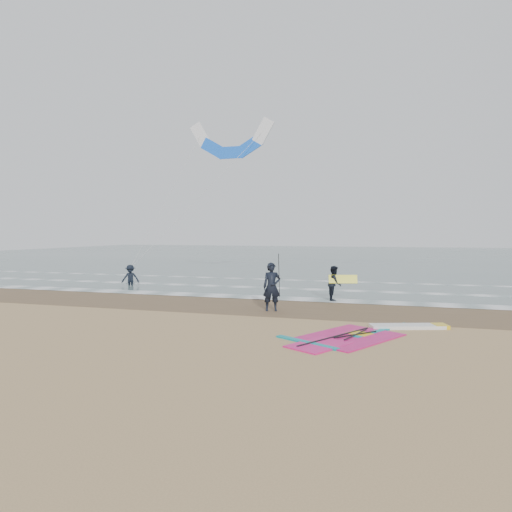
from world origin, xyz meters
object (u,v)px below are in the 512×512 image
(surf_kite, at_px, (231,143))
(person_wading, at_px, (130,272))
(windsurf_rig, at_px, (367,334))
(person_walking, at_px, (334,283))
(person_standing, at_px, (272,287))

(surf_kite, bearing_deg, person_wading, -137.02)
(person_wading, bearing_deg, windsurf_rig, -57.04)
(windsurf_rig, bearing_deg, person_walking, 104.86)
(windsurf_rig, height_order, person_walking, person_walking)
(windsurf_rig, bearing_deg, person_standing, 139.35)
(windsurf_rig, bearing_deg, person_wading, 146.32)
(person_walking, height_order, surf_kite, surf_kite)
(person_wading, bearing_deg, surf_kite, 19.62)
(person_standing, relative_size, person_wading, 1.23)
(person_wading, distance_m, surf_kite, 10.43)
(person_standing, distance_m, person_walking, 4.05)
(windsurf_rig, relative_size, person_standing, 2.66)
(windsurf_rig, xyz_separation_m, person_walking, (-1.81, 6.81, 0.78))
(person_standing, height_order, surf_kite, surf_kite)
(person_walking, xyz_separation_m, surf_kite, (-7.57, 7.07, 8.12))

